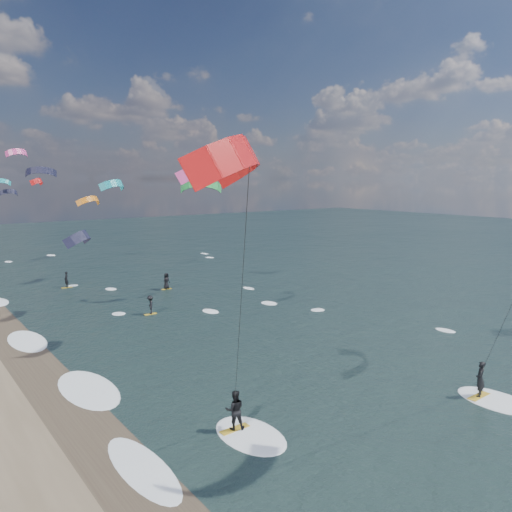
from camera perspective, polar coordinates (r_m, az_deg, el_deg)
ground at (r=24.99m, az=19.90°, el=-19.39°), size 260.00×260.00×0.00m
wet_sand_strip at (r=25.48m, az=-18.30°, el=-18.71°), size 3.00×240.00×0.00m
kitesurfer_near_b at (r=17.03m, az=-1.01°, el=-0.36°), size 7.17×9.42×13.48m
far_kitesurfers at (r=49.93m, az=-13.33°, el=-3.84°), size 9.35×16.20×1.75m
bg_kite_field at (r=65.77m, az=-20.07°, el=7.63°), size 15.00×73.28×9.57m
shoreline_surf at (r=29.92m, az=-19.10°, el=-14.49°), size 2.40×79.40×0.11m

